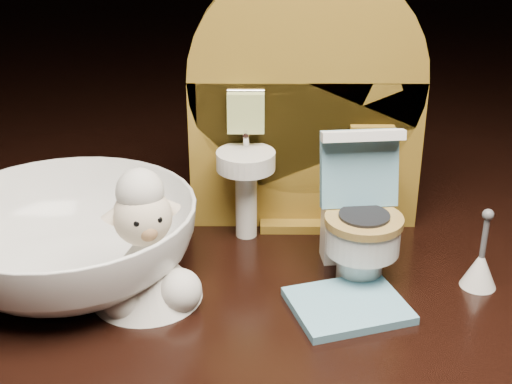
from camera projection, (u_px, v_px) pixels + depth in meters
backdrop_panel at (304, 115)px, 0.39m from camera, size 0.13×0.05×0.15m
toy_toilet at (359, 222)px, 0.36m from camera, size 0.04×0.05×0.08m
bath_mat at (348, 306)px, 0.34m from camera, size 0.06×0.06×0.00m
toilet_brush at (480, 266)px, 0.35m from camera, size 0.02×0.02×0.04m
plush_lamb at (146, 256)px, 0.34m from camera, size 0.05×0.05×0.07m
ceramic_bowl at (69, 242)px, 0.36m from camera, size 0.14×0.14×0.04m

